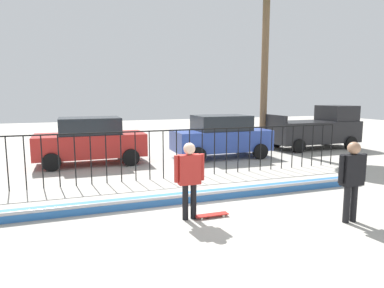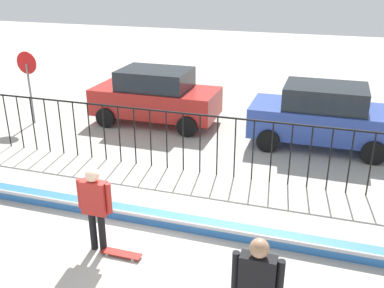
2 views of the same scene
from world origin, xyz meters
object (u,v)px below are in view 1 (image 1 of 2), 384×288
object	(u,v)px
skateboard	(212,215)
pickup_truck	(317,129)
camera_operator	(352,174)
parked_car_red	(91,140)
parked_car_blue	(221,136)
skateboarder	(189,174)

from	to	relation	value
skateboard	pickup_truck	bearing A→B (deg)	54.19
camera_operator	pickup_truck	xyz separation A→B (m)	(6.46, 8.96, -0.04)
camera_operator	pickup_truck	distance (m)	11.05
skateboard	camera_operator	xyz separation A→B (m)	(2.78, -1.28, 1.02)
parked_car_red	parked_car_blue	size ratio (longest dim) A/B	1.00
camera_operator	parked_car_red	world-z (taller)	parked_car_red
pickup_truck	skateboard	bearing A→B (deg)	-137.40
parked_car_red	parked_car_blue	distance (m)	5.62
parked_car_blue	pickup_truck	bearing A→B (deg)	3.42
skateboarder	camera_operator	distance (m)	3.56
skateboard	parked_car_red	xyz separation A→B (m)	(-2.25, 7.36, 0.91)
parked_car_blue	pickup_truck	distance (m)	5.93
parked_car_red	camera_operator	bearing A→B (deg)	-60.46
skateboarder	pickup_truck	xyz separation A→B (m)	(9.75, 7.60, -0.02)
skateboarder	parked_car_red	world-z (taller)	parked_car_red
parked_car_red	skateboarder	bearing A→B (deg)	-77.26
skateboarder	skateboard	distance (m)	1.12
camera_operator	parked_car_red	xyz separation A→B (m)	(-5.02, 8.64, -0.11)
skateboarder	skateboard	xyz separation A→B (m)	(0.51, -0.07, -0.99)
skateboard	camera_operator	distance (m)	3.23
skateboard	skateboarder	bearing A→B (deg)	-173.36
skateboard	parked_car_red	distance (m)	7.75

